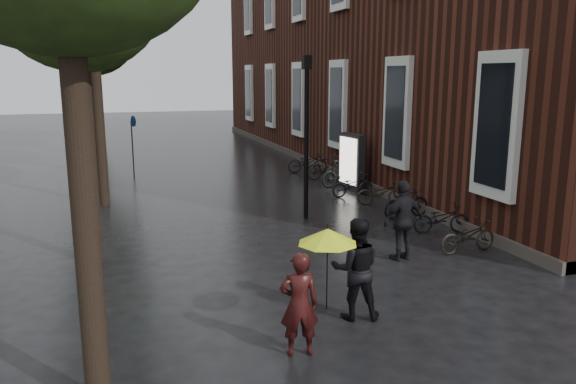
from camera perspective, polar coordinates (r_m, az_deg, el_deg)
name	(u,v)px	position (r m, az deg, el deg)	size (l,w,h in m)	color
brick_building	(402,38)	(29.21, 11.53, 15.13)	(10.20, 33.20, 12.00)	#38160F
street_trees	(90,14)	(22.04, -19.47, 16.72)	(4.33, 34.03, 8.91)	black
person_burgundy	(299,304)	(8.68, 1.14, -11.32)	(0.60, 0.39, 1.65)	black
person_black	(356,269)	(9.97, 6.90, -7.73)	(0.89, 0.69, 1.82)	black
lime_umbrella	(328,236)	(8.93, 4.04, -4.50)	(0.98, 0.98, 1.45)	black
pedestrian_walking	(403,220)	(13.21, 11.63, -2.85)	(1.10, 0.46, 1.87)	black
parked_bicycles	(362,185)	(19.65, 7.56, 0.69)	(2.01, 12.47, 1.05)	black
ad_lightbox	(352,162)	(20.95, 6.48, 3.07)	(0.32, 1.39, 2.09)	black
lamp_post	(306,122)	(16.38, 1.89, 7.16)	(0.25, 0.25, 4.76)	black
cycle_sign	(133,136)	(24.77, -15.48, 5.51)	(0.13, 0.46, 2.51)	#262628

